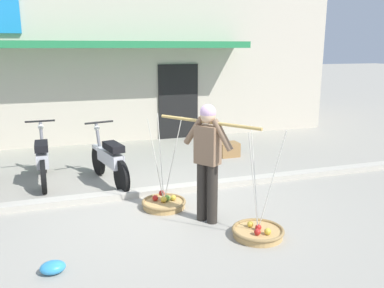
# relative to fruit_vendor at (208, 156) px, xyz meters

# --- Properties ---
(ground_plane) EXTENTS (90.00, 90.00, 0.00)m
(ground_plane) POSITION_rel_fruit_vendor_xyz_m (-0.43, 0.62, -0.98)
(ground_plane) COLOR #9E998C
(sidewalk_curb) EXTENTS (20.00, 0.24, 0.10)m
(sidewalk_curb) POSITION_rel_fruit_vendor_xyz_m (-0.43, 1.32, -0.93)
(sidewalk_curb) COLOR #BAB4A5
(sidewalk_curb) RESTS_ON ground
(fruit_vendor) EXTENTS (0.96, 1.39, 1.70)m
(fruit_vendor) POSITION_rel_fruit_vendor_xyz_m (0.00, 0.00, 0.00)
(fruit_vendor) COLOR #2D2823
(fruit_vendor) RESTS_ON ground
(fruit_basket_left_side) EXTENTS (0.69, 0.69, 1.45)m
(fruit_basket_left_side) POSITION_rel_fruit_vendor_xyz_m (-0.46, 0.69, -0.90)
(fruit_basket_left_side) COLOR tan
(fruit_basket_left_side) RESTS_ON ground
(fruit_basket_right_side) EXTENTS (0.69, 0.69, 1.45)m
(fruit_basket_right_side) POSITION_rel_fruit_vendor_xyz_m (0.46, -0.68, -0.90)
(fruit_basket_right_side) COLOR tan
(fruit_basket_right_side) RESTS_ON ground
(motorcycle_second_in_row) EXTENTS (0.54, 1.82, 1.09)m
(motorcycle_second_in_row) POSITION_rel_fruit_vendor_xyz_m (-2.25, 2.56, -0.52)
(motorcycle_second_in_row) COLOR black
(motorcycle_second_in_row) RESTS_ON ground
(motorcycle_third_in_row) EXTENTS (0.59, 1.80, 1.09)m
(motorcycle_third_in_row) POSITION_rel_fruit_vendor_xyz_m (-1.10, 2.09, -0.52)
(motorcycle_third_in_row) COLOR black
(motorcycle_third_in_row) RESTS_ON ground
(storefront_building) EXTENTS (13.00, 6.00, 4.20)m
(storefront_building) POSITION_rel_fruit_vendor_xyz_m (-0.75, 7.91, 1.12)
(storefront_building) COLOR beige
(storefront_building) RESTS_ON ground
(plastic_litter_bag) EXTENTS (0.28, 0.22, 0.14)m
(plastic_litter_bag) POSITION_rel_fruit_vendor_xyz_m (-2.11, -0.76, -0.91)
(plastic_litter_bag) COLOR #3393D1
(plastic_litter_bag) RESTS_ON ground
(wooden_crate) EXTENTS (0.44, 0.36, 0.32)m
(wooden_crate) POSITION_rel_fruit_vendor_xyz_m (1.72, 3.17, -0.82)
(wooden_crate) COLOR olive
(wooden_crate) RESTS_ON ground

